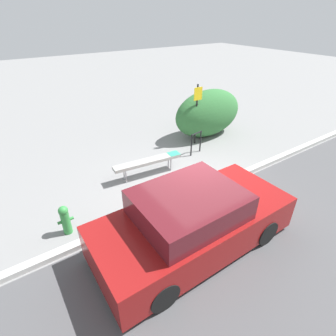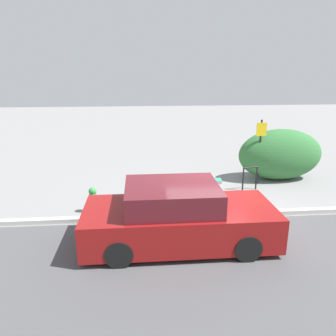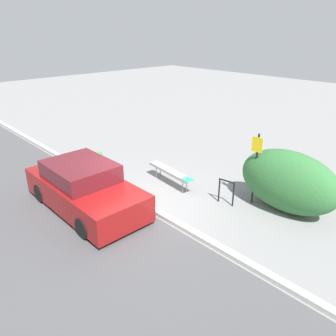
{
  "view_description": "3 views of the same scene",
  "coord_description": "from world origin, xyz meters",
  "px_view_note": "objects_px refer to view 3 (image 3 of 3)",
  "views": [
    {
      "loc": [
        -3.95,
        -4.52,
        4.52
      ],
      "look_at": [
        -0.74,
        0.22,
        1.08
      ],
      "focal_mm": 28.0,
      "sensor_mm": 36.0,
      "label": 1
    },
    {
      "loc": [
        -2.0,
        -8.22,
        3.92
      ],
      "look_at": [
        -1.17,
        1.15,
        1.12
      ],
      "focal_mm": 35.0,
      "sensor_mm": 36.0,
      "label": 2
    },
    {
      "loc": [
        7.13,
        -5.61,
        5.18
      ],
      "look_at": [
        -0.35,
        1.42,
        0.78
      ],
      "focal_mm": 35.0,
      "sensor_mm": 36.0,
      "label": 3
    }
  ],
  "objects_px": {
    "fire_hydrant": "(100,160)",
    "parked_car_near": "(84,188)",
    "sign_post": "(256,163)",
    "bench": "(171,172)",
    "bike_rack": "(226,190)"
  },
  "relations": [
    {
      "from": "fire_hydrant",
      "to": "parked_car_near",
      "type": "xyz_separation_m",
      "value": [
        2.2,
        -1.93,
        0.25
      ]
    },
    {
      "from": "bench",
      "to": "parked_car_near",
      "type": "distance_m",
      "value": 3.12
    },
    {
      "from": "bench",
      "to": "sign_post",
      "type": "relative_size",
      "value": 0.97
    },
    {
      "from": "fire_hydrant",
      "to": "parked_car_near",
      "type": "relative_size",
      "value": 0.17
    },
    {
      "from": "bench",
      "to": "fire_hydrant",
      "type": "xyz_separation_m",
      "value": [
        -2.87,
        -1.11,
        -0.08
      ]
    },
    {
      "from": "fire_hydrant",
      "to": "parked_car_near",
      "type": "distance_m",
      "value": 2.93
    },
    {
      "from": "bike_rack",
      "to": "parked_car_near",
      "type": "relative_size",
      "value": 0.19
    },
    {
      "from": "sign_post",
      "to": "parked_car_near",
      "type": "distance_m",
      "value": 5.31
    },
    {
      "from": "bike_rack",
      "to": "fire_hydrant",
      "type": "relative_size",
      "value": 1.08
    },
    {
      "from": "bench",
      "to": "bike_rack",
      "type": "bearing_deg",
      "value": 14.31
    },
    {
      "from": "bench",
      "to": "fire_hydrant",
      "type": "distance_m",
      "value": 3.08
    },
    {
      "from": "bike_rack",
      "to": "parked_car_near",
      "type": "xyz_separation_m",
      "value": [
        -2.86,
        -3.36,
        0.16
      ]
    },
    {
      "from": "sign_post",
      "to": "parked_car_near",
      "type": "bearing_deg",
      "value": -129.93
    },
    {
      "from": "bench",
      "to": "bike_rack",
      "type": "height_order",
      "value": "bike_rack"
    },
    {
      "from": "bench",
      "to": "parked_car_near",
      "type": "bearing_deg",
      "value": -96.36
    }
  ]
}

